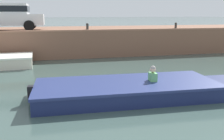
% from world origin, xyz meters
% --- Properties ---
extents(ground_plane, '(400.00, 400.00, 0.00)m').
position_xyz_m(ground_plane, '(0.00, 6.25, 0.00)').
color(ground_plane, '#384C47').
extents(far_quay_wall, '(60.00, 6.00, 1.58)m').
position_xyz_m(far_quay_wall, '(0.00, 15.50, 0.79)').
color(far_quay_wall, brown).
rests_on(far_quay_wall, ground).
extents(far_wall_coping, '(60.00, 0.24, 0.08)m').
position_xyz_m(far_wall_coping, '(0.00, 12.62, 1.62)').
color(far_wall_coping, '#9F6C52').
rests_on(far_wall_coping, far_quay_wall).
extents(motorboat_passing, '(6.80, 2.39, 0.97)m').
position_xyz_m(motorboat_passing, '(0.67, 5.35, 0.24)').
color(motorboat_passing, navy).
rests_on(motorboat_passing, ground).
extents(car_left_inner_white, '(4.24, 2.01, 1.54)m').
position_xyz_m(car_left_inner_white, '(-4.24, 14.30, 2.43)').
color(car_left_inner_white, white).
rests_on(car_left_inner_white, far_quay_wall).
extents(mooring_bollard_mid, '(0.15, 0.15, 0.45)m').
position_xyz_m(mooring_bollard_mid, '(0.25, 12.75, 1.82)').
color(mooring_bollard_mid, '#2D2B28').
rests_on(mooring_bollard_mid, far_quay_wall).
extents(mooring_bollard_east, '(0.15, 0.15, 0.45)m').
position_xyz_m(mooring_bollard_east, '(5.82, 12.75, 1.82)').
color(mooring_bollard_east, '#2D2B28').
rests_on(mooring_bollard_east, far_quay_wall).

